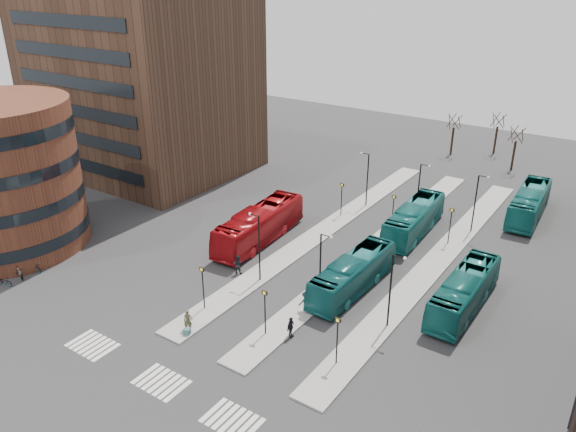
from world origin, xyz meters
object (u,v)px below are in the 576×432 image
Objects in this scene: teal_bus_c at (464,291)px; commuter_a at (238,264)px; teal_bus_a at (353,274)px; bicycle_far at (34,267)px; suitcase at (187,332)px; traveller at (188,321)px; commuter_c at (306,302)px; bicycle_near at (4,281)px; teal_bus_d at (529,203)px; commuter_b at (291,327)px; teal_bus_b at (414,219)px; bicycle_mid at (19,273)px; red_bus at (259,225)px.

teal_bus_c reaches higher than commuter_a.
bicycle_far is (-24.87, -13.25, -1.10)m from teal_bus_a.
teal_bus_c reaches higher than suitcase.
commuter_c is (5.85, 7.10, 0.01)m from traveller.
traveller is 0.99× the size of commuter_c.
suitcase is at bearing -94.84° from bicycle_near.
commuter_a is at bearing -65.54° from bicycle_far.
teal_bus_d is 39.37m from traveller.
commuter_b is at bearing -88.42° from bicycle_near.
teal_bus_b is 1.06× the size of teal_bus_c.
teal_bus_b is (6.93, 25.62, 1.31)m from suitcase.
teal_bus_c is 6.31× the size of commuter_c.
teal_bus_d is at bearing -55.86° from bicycle_near.
bicycle_mid reaches higher than bicycle_far.
suitcase is 9.72m from commuter_a.
commuter_c is at bearing -79.32° from bicycle_far.
teal_bus_d reaches higher than traveller.
bicycle_far is (-15.16, -10.01, -0.46)m from commuter_a.
traveller is (-15.93, -14.54, -0.67)m from teal_bus_c.
teal_bus_d is at bearing -142.78° from commuter_a.
suitcase is at bearing -67.82° from bicycle_mid.
teal_bus_d is 7.47× the size of bicycle_near.
bicycle_mid is at bearing -152.58° from teal_bus_c.
suitcase is at bearing 87.36° from commuter_a.
teal_bus_c is 38.29m from bicycle_near.
traveller is at bearing -137.40° from teal_bus_c.
teal_bus_a reaches higher than bicycle_far.
commuter_a is at bearing -65.74° from bicycle_near.
red_bus is at bearing 40.38° from commuter_b.
suitcase is at bearing -93.34° from traveller.
teal_bus_b is at bearing -52.29° from bicycle_far.
commuter_a is 18.17m from bicycle_far.
bicycle_near is at bearing -25.67° from commuter_c.
suitcase is 0.05× the size of teal_bus_d.
teal_bus_c reaches higher than traveller.
commuter_c reaches higher than traveller.
bicycle_near is (-24.28, -7.71, -0.44)m from commuter_b.
suitcase is 0.33× the size of bicycle_mid.
teal_bus_d is 50.06m from bicycle_far.
red_bus reaches higher than commuter_c.
suitcase is at bearing -76.16° from red_bus.
commuter_a reaches higher than commuter_b.
bicycle_far is at bearing -134.96° from teal_bus_d.
bicycle_far is at bearing -31.60° from commuter_c.
teal_bus_b is at bearing -139.54° from commuter_a.
suitcase is at bearing -116.10° from teal_bus_d.
bicycle_near is (-24.81, -29.16, -1.20)m from teal_bus_b.
red_bus is at bearing 68.90° from traveller.
traveller is at bearing -0.76° from commuter_c.
bicycle_far is at bearing 14.52° from commuter_a.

